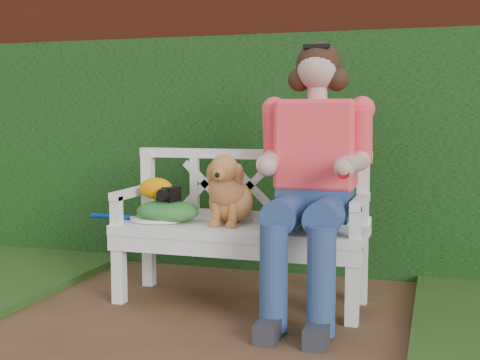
% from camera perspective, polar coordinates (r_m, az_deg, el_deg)
% --- Properties ---
extents(ground, '(60.00, 60.00, 0.00)m').
position_cam_1_polar(ground, '(3.28, -5.67, -14.49)').
color(ground, '#492E17').
extents(brick_wall, '(10.00, 0.30, 2.20)m').
position_cam_1_polar(brick_wall, '(4.88, 2.93, 5.42)').
color(brick_wall, '#5E1F13').
rests_on(brick_wall, ground).
extents(ivy_hedge, '(10.00, 0.18, 1.70)m').
position_cam_1_polar(ivy_hedge, '(4.68, 2.25, 2.34)').
color(ivy_hedge, '#25631F').
rests_on(ivy_hedge, ground).
extents(garden_bench, '(1.63, 0.75, 0.48)m').
position_cam_1_polar(garden_bench, '(3.89, 0.00, -7.49)').
color(garden_bench, white).
rests_on(garden_bench, ground).
extents(seated_woman, '(0.99, 1.10, 1.60)m').
position_cam_1_polar(seated_woman, '(3.67, 6.66, 0.53)').
color(seated_woman, '#EC4378').
rests_on(seated_woman, ground).
extents(dog, '(0.35, 0.43, 0.43)m').
position_cam_1_polar(dog, '(3.84, -0.94, -0.77)').
color(dog, '#AA8047').
rests_on(dog, garden_bench).
extents(tennis_racket, '(0.70, 0.45, 0.03)m').
position_cam_1_polar(tennis_racket, '(4.00, -7.81, -3.43)').
color(tennis_racket, beige).
rests_on(tennis_racket, garden_bench).
extents(green_bag, '(0.48, 0.43, 0.13)m').
position_cam_1_polar(green_bag, '(3.97, -6.47, -2.75)').
color(green_bag, '#287525').
rests_on(green_bag, garden_bench).
extents(camera_item, '(0.15, 0.14, 0.08)m').
position_cam_1_polar(camera_item, '(3.94, -6.37, -1.20)').
color(camera_item, black).
rests_on(camera_item, green_bag).
extents(baseball_glove, '(0.25, 0.21, 0.13)m').
position_cam_1_polar(baseball_glove, '(4.00, -7.46, -0.75)').
color(baseball_glove, orange).
rests_on(baseball_glove, green_bag).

